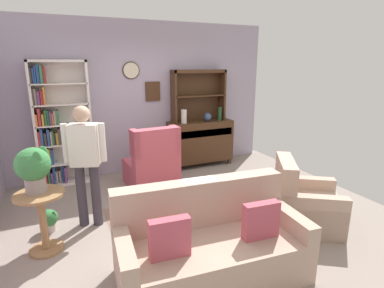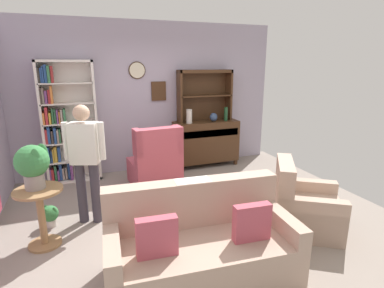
{
  "view_description": "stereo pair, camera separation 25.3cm",
  "coord_description": "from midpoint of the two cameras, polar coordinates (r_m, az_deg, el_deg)",
  "views": [
    {
      "loc": [
        -1.59,
        -3.57,
        2.05
      ],
      "look_at": [
        0.1,
        0.2,
        0.95
      ],
      "focal_mm": 28.58,
      "sensor_mm": 36.0,
      "label": 1
    },
    {
      "loc": [
        -1.36,
        -3.66,
        2.05
      ],
      "look_at": [
        0.1,
        0.2,
        0.95
      ],
      "focal_mm": 28.58,
      "sensor_mm": 36.0,
      "label": 2
    }
  ],
  "objects": [
    {
      "name": "vase_round",
      "position": [
        6.1,
        5.24,
        5.01
      ],
      "size": [
        0.15,
        0.15,
        0.17
      ],
      "primitive_type": "ellipsoid",
      "color": "#33476B",
      "rests_on": "sideboard"
    },
    {
      "name": "coffee_table",
      "position": [
        3.89,
        -0.1,
        -10.92
      ],
      "size": [
        0.8,
        0.5,
        0.42
      ],
      "color": "#422816",
      "rests_on": "ground_plane"
    },
    {
      "name": "wall_back",
      "position": [
        5.96,
        -6.32,
        8.61
      ],
      "size": [
        5.0,
        0.09,
        2.8
      ],
      "color": "#A399AD",
      "rests_on": "ground_plane"
    },
    {
      "name": "potted_plant_small",
      "position": [
        4.35,
        -23.46,
        -12.02
      ],
      "size": [
        0.21,
        0.21,
        0.29
      ],
      "color": "beige",
      "rests_on": "ground_plane"
    },
    {
      "name": "vase_tall",
      "position": [
        5.88,
        0.72,
        5.18
      ],
      "size": [
        0.11,
        0.11,
        0.27
      ],
      "primitive_type": "cylinder",
      "color": "beige",
      "rests_on": "sideboard"
    },
    {
      "name": "armchair_floral",
      "position": [
        4.2,
        21.75,
        -11.04
      ],
      "size": [
        1.06,
        1.06,
        0.88
      ],
      "color": "tan",
      "rests_on": "ground_plane"
    },
    {
      "name": "person_reading",
      "position": [
        4.05,
        -17.62,
        -2.21
      ],
      "size": [
        0.52,
        0.3,
        1.56
      ],
      "color": "#38333D",
      "rests_on": "ground_plane"
    },
    {
      "name": "sideboard",
      "position": [
        6.21,
        3.78,
        0.53
      ],
      "size": [
        1.3,
        0.45,
        0.92
      ],
      "color": "#422816",
      "rests_on": "ground_plane"
    },
    {
      "name": "couch_floral",
      "position": [
        3.15,
        4.01,
        -18.61
      ],
      "size": [
        1.86,
        0.99,
        0.9
      ],
      "color": "tan",
      "rests_on": "ground_plane"
    },
    {
      "name": "potted_plant_large",
      "position": [
        3.7,
        -25.83,
        -3.29
      ],
      "size": [
        0.36,
        0.36,
        0.5
      ],
      "color": "gray",
      "rests_on": "plant_stand"
    },
    {
      "name": "ground_plane",
      "position": [
        4.41,
        1.38,
        -12.91
      ],
      "size": [
        5.4,
        4.6,
        0.02
      ],
      "primitive_type": "cube",
      "color": "gray"
    },
    {
      "name": "area_rug",
      "position": [
        4.24,
        5.53,
        -14.01
      ],
      "size": [
        2.65,
        1.84,
        0.01
      ],
      "primitive_type": "cube",
      "color": "#846651",
      "rests_on": "ground_plane"
    },
    {
      "name": "bookshelf",
      "position": [
        5.65,
        -21.44,
        3.39
      ],
      "size": [
        0.9,
        0.3,
        2.1
      ],
      "color": "silver",
      "rests_on": "ground_plane"
    },
    {
      "name": "wingback_chair",
      "position": [
        5.21,
        -5.42,
        -3.78
      ],
      "size": [
        0.83,
        0.85,
        1.05
      ],
      "color": "#B74C5B",
      "rests_on": "ground_plane"
    },
    {
      "name": "sideboard_hutch",
      "position": [
        6.14,
        3.52,
        10.31
      ],
      "size": [
        1.1,
        0.26,
        1.0
      ],
      "color": "#422816",
      "rests_on": "sideboard"
    },
    {
      "name": "bottle_wine",
      "position": [
        6.19,
        7.52,
        5.57
      ],
      "size": [
        0.07,
        0.07,
        0.27
      ],
      "primitive_type": "cylinder",
      "color": "#194223",
      "rests_on": "sideboard"
    },
    {
      "name": "plant_stand",
      "position": [
        3.86,
        -24.68,
        -11.36
      ],
      "size": [
        0.52,
        0.52,
        0.7
      ],
      "color": "#997047",
      "rests_on": "ground_plane"
    },
    {
      "name": "book_stack",
      "position": [
        3.79,
        0.73,
        -9.98
      ],
      "size": [
        0.2,
        0.14,
        0.07
      ],
      "color": "#3F3833",
      "rests_on": "coffee_table"
    }
  ]
}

